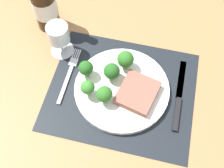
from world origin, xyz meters
The scene contains 13 objects.
ground_plane centered at (0.00, 0.00, -1.50)cm, with size 140.00×110.00×3.00cm, color #996D42.
placemat centered at (0.00, 0.00, 0.15)cm, with size 41.34×34.79×0.30cm, color black.
plate centered at (0.00, 0.00, 1.10)cm, with size 26.96×26.96×1.60cm, color silver.
steak centered at (4.65, -1.19, 2.99)cm, with size 9.81×10.98×2.19cm, color #8C5647.
broccoli_near_steak centered at (-3.75, -4.91, 5.36)cm, with size 4.35×4.35×5.79cm.
broccoli_center centered at (-8.60, -4.01, 5.46)cm, with size 3.85×3.85×5.63cm.
broccoli_back_left centered at (-3.52, 2.55, 5.26)cm, with size 4.52×4.52×5.70cm.
broccoli_front_edge centered at (-10.75, 1.81, 5.30)cm, with size 4.16×4.16×5.65cm.
broccoli_near_fork centered at (-0.60, 7.05, 5.60)cm, with size 4.76×4.76×6.23cm.
fork centered at (-16.23, 1.42, 0.55)cm, with size 2.40×19.20×0.50cm.
knife centered at (16.24, 0.53, 0.60)cm, with size 1.80×23.00×0.80cm.
wine_bottle centered at (-28.35, 18.68, 9.52)cm, with size 7.52×7.52×28.37cm.
wine_glass centered at (-20.99, 9.56, 7.26)cm, with size 7.14×7.14×10.96cm.
Camera 1 is at (5.81, -36.50, 70.96)cm, focal length 44.60 mm.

